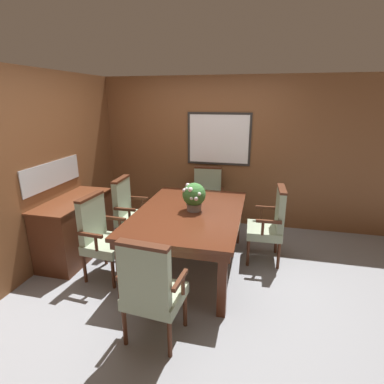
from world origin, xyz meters
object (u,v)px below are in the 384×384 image
at_px(dining_table, 189,218).
at_px(sideboard_cabinet, 76,228).
at_px(chair_head_near, 151,288).
at_px(potted_plant, 194,196).
at_px(chair_head_far, 207,196).
at_px(chair_left_near, 101,234).
at_px(chair_right_far, 271,222).
at_px(chair_left_far, 129,210).

xyz_separation_m(dining_table, sideboard_cabinet, (-1.58, -0.06, -0.27)).
height_order(chair_head_near, sideboard_cabinet, chair_head_near).
relative_size(potted_plant, sideboard_cabinet, 0.29).
xyz_separation_m(chair_head_far, sideboard_cabinet, (-1.56, -1.38, -0.14)).
xyz_separation_m(chair_left_near, potted_plant, (1.04, 0.46, 0.41)).
bearing_deg(sideboard_cabinet, chair_head_far, 41.40).
bearing_deg(sideboard_cabinet, chair_right_far, 10.46).
xyz_separation_m(dining_table, chair_left_near, (-0.99, -0.42, -0.13)).
bearing_deg(potted_plant, sideboard_cabinet, -176.59).
xyz_separation_m(dining_table, potted_plant, (0.05, 0.03, 0.28)).
bearing_deg(potted_plant, chair_right_far, 21.80).
relative_size(chair_head_near, chair_left_far, 1.00).
height_order(chair_left_near, chair_left_far, same).
bearing_deg(chair_head_far, chair_head_near, -94.60).
height_order(chair_head_far, chair_left_far, same).
distance_m(chair_head_near, potted_plant, 1.40).
bearing_deg(chair_left_far, dining_table, -113.41).
height_order(chair_head_far, chair_left_near, same).
relative_size(chair_head_near, sideboard_cabinet, 0.85).
height_order(dining_table, potted_plant, potted_plant).
height_order(chair_left_near, chair_right_far, same).
bearing_deg(dining_table, potted_plant, 33.35).
height_order(chair_left_far, potted_plant, potted_plant).
bearing_deg(chair_right_far, sideboard_cabinet, -81.60).
bearing_deg(dining_table, chair_head_far, 90.76).
distance_m(chair_left_near, chair_head_near, 1.30).
distance_m(dining_table, chair_right_far, 1.09).
bearing_deg(chair_left_near, chair_right_far, -62.73).
height_order(chair_right_far, sideboard_cabinet, chair_right_far).
distance_m(chair_left_near, chair_right_far, 2.15).
relative_size(dining_table, chair_left_far, 1.82).
distance_m(chair_head_near, sideboard_cabinet, 1.99).
relative_size(chair_left_far, potted_plant, 2.91).
distance_m(chair_left_near, sideboard_cabinet, 0.71).
bearing_deg(chair_left_far, potted_plant, -110.79).
height_order(dining_table, chair_head_near, chair_head_near).
bearing_deg(chair_right_far, chair_left_far, -91.76).
bearing_deg(potted_plant, chair_left_far, 160.58).
xyz_separation_m(chair_left_near, sideboard_cabinet, (-0.59, 0.36, -0.14)).
bearing_deg(chair_left_near, chair_head_far, -24.71).
xyz_separation_m(dining_table, chair_left_far, (-0.99, 0.40, -0.13)).
bearing_deg(chair_left_far, chair_left_near, 179.02).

